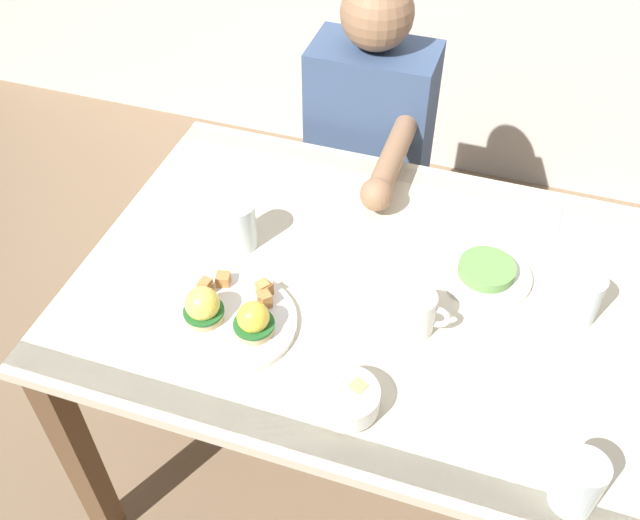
{
  "coord_description": "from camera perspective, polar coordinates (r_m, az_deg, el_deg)",
  "views": [
    {
      "loc": [
        0.26,
        -1.03,
        1.87
      ],
      "look_at": [
        -0.08,
        0.0,
        0.78
      ],
      "focal_mm": 39.78,
      "sensor_mm": 36.0,
      "label": 1
    }
  ],
  "objects": [
    {
      "name": "water_glass_far",
      "position": [
        1.28,
        20.02,
        -16.66
      ],
      "size": [
        0.08,
        0.08,
        0.12
      ],
      "color": "silver",
      "rests_on": "dining_table"
    },
    {
      "name": "eggs_benedict_plate",
      "position": [
        1.46,
        -7.28,
        -4.5
      ],
      "size": [
        0.27,
        0.27,
        0.09
      ],
      "color": "white",
      "rests_on": "dining_table"
    },
    {
      "name": "diner_person",
      "position": [
        2.07,
        3.88,
        8.98
      ],
      "size": [
        0.34,
        0.54,
        1.14
      ],
      "color": "#33333D",
      "rests_on": "ground_plane"
    },
    {
      "name": "coffee_mug",
      "position": [
        1.43,
        7.79,
        -4.15
      ],
      "size": [
        0.11,
        0.08,
        0.09
      ],
      "color": "white",
      "rests_on": "dining_table"
    },
    {
      "name": "side_plate",
      "position": [
        1.59,
        13.21,
        -0.99
      ],
      "size": [
        0.2,
        0.2,
        0.04
      ],
      "color": "white",
      "rests_on": "dining_table"
    },
    {
      "name": "dining_table",
      "position": [
        1.63,
        2.81,
        -4.29
      ],
      "size": [
        1.2,
        0.9,
        0.74
      ],
      "color": "beige",
      "rests_on": "ground_plane"
    },
    {
      "name": "ground_plane",
      "position": [
        2.15,
        2.2,
        -15.38
      ],
      "size": [
        6.0,
        6.0,
        0.0
      ],
      "primitive_type": "plane",
      "color": "#7F664C"
    },
    {
      "name": "fruit_bowl",
      "position": [
        1.32,
        2.28,
        -11.14
      ],
      "size": [
        0.12,
        0.12,
        0.06
      ],
      "color": "white",
      "rests_on": "dining_table"
    },
    {
      "name": "water_glass_near",
      "position": [
        1.54,
        20.32,
        -3.08
      ],
      "size": [
        0.07,
        0.07,
        0.11
      ],
      "color": "silver",
      "rests_on": "dining_table"
    },
    {
      "name": "fork",
      "position": [
        1.75,
        18.46,
        2.24
      ],
      "size": [
        0.02,
        0.16,
        0.0
      ],
      "color": "silver",
      "rests_on": "dining_table"
    },
    {
      "name": "water_glass_extra",
      "position": [
        1.61,
        -6.54,
        2.6
      ],
      "size": [
        0.08,
        0.08,
        0.12
      ],
      "color": "silver",
      "rests_on": "dining_table"
    }
  ]
}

